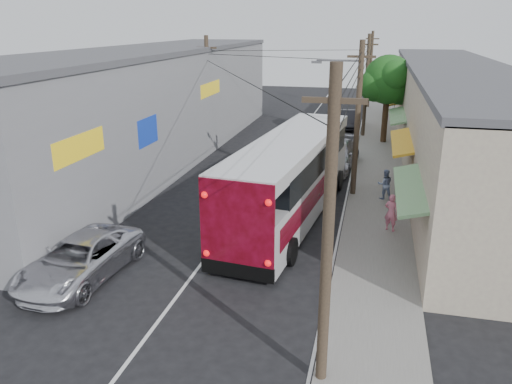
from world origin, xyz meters
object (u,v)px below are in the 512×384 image
(pedestrian_near, at_px, (391,212))
(pedestrian_far, at_px, (385,184))
(parked_suv, at_px, (335,155))
(coach_bus, at_px, (291,177))
(jeepney, at_px, (81,259))
(parked_car_far, at_px, (348,119))
(parked_car_mid, at_px, (338,150))

(pedestrian_near, height_order, pedestrian_far, pedestrian_near)
(parked_suv, xyz_separation_m, pedestrian_near, (3.26, -9.71, 0.09))
(coach_bus, bearing_deg, parked_suv, 87.84)
(jeepney, height_order, parked_car_far, jeepney)
(parked_suv, relative_size, pedestrian_far, 3.79)
(parked_suv, bearing_deg, coach_bus, -92.48)
(parked_suv, distance_m, parked_car_mid, 2.36)
(parked_car_mid, distance_m, parked_car_far, 10.97)
(parked_suv, xyz_separation_m, pedestrian_far, (3.02, -5.49, 0.04))
(parked_suv, height_order, pedestrian_far, parked_suv)
(parked_car_mid, distance_m, pedestrian_near, 12.50)
(pedestrian_far, bearing_deg, pedestrian_near, 80.01)
(jeepney, bearing_deg, pedestrian_far, 49.90)
(pedestrian_far, bearing_deg, parked_car_far, -94.16)
(coach_bus, distance_m, parked_suv, 9.06)
(parked_suv, xyz_separation_m, parked_car_mid, (0.00, 2.35, -0.19))
(parked_car_mid, relative_size, pedestrian_near, 2.37)
(jeepney, height_order, pedestrian_far, pedestrian_far)
(pedestrian_near, bearing_deg, parked_car_mid, -51.60)
(coach_bus, bearing_deg, parked_car_far, 92.90)
(jeepney, relative_size, parked_suv, 0.92)
(parked_car_far, height_order, pedestrian_near, pedestrian_near)
(pedestrian_far, bearing_deg, parked_suv, -74.48)
(coach_bus, bearing_deg, jeepney, -123.00)
(parked_suv, bearing_deg, pedestrian_far, -55.22)
(coach_bus, distance_m, pedestrian_near, 4.77)
(coach_bus, relative_size, parked_suv, 2.27)
(coach_bus, height_order, parked_car_far, coach_bus)
(jeepney, xyz_separation_m, parked_suv, (7.60, 16.56, 0.11))
(parked_car_mid, xyz_separation_m, parked_car_far, (0.00, 10.97, 0.08))
(parked_suv, relative_size, parked_car_far, 1.30)
(parked_car_mid, height_order, pedestrian_near, pedestrian_near)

